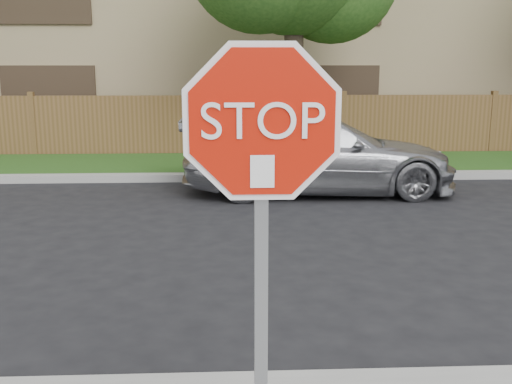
{
  "coord_description": "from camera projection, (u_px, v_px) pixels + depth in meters",
  "views": [
    {
      "loc": [
        1.01,
        -4.19,
        2.41
      ],
      "look_at": [
        1.16,
        -0.9,
        1.7
      ],
      "focal_mm": 42.0,
      "sensor_mm": 36.0,
      "label": 1
    }
  ],
  "objects": [
    {
      "name": "far_curb",
      "position": [
        181.0,
        177.0,
        12.5
      ],
      "size": [
        70.0,
        0.3,
        0.15
      ],
      "primitive_type": "cube",
      "color": "gray",
      "rests_on": "ground"
    },
    {
      "name": "grass_strip",
      "position": [
        186.0,
        165.0,
        14.11
      ],
      "size": [
        70.0,
        3.0,
        0.12
      ],
      "primitive_type": "cube",
      "color": "#1E4714",
      "rests_on": "ground"
    },
    {
      "name": "fence",
      "position": [
        190.0,
        127.0,
        15.52
      ],
      "size": [
        70.0,
        0.12,
        1.6
      ],
      "primitive_type": "cube",
      "color": "brown",
      "rests_on": "ground"
    },
    {
      "name": "apartment_building",
      "position": [
        198.0,
        30.0,
        20.41
      ],
      "size": [
        35.2,
        9.2,
        7.2
      ],
      "color": "#9B8A60",
      "rests_on": "ground"
    },
    {
      "name": "stop_sign",
      "position": [
        262.0,
        191.0,
        2.77
      ],
      "size": [
        1.01,
        0.13,
        2.55
      ],
      "color": "gray",
      "rests_on": "sidewalk_near"
    },
    {
      "name": "sedan_right",
      "position": [
        318.0,
        154.0,
        11.28
      ],
      "size": [
        5.13,
        2.11,
        1.48
      ],
      "primitive_type": "imported",
      "rotation": [
        0.0,
        0.0,
        1.56
      ],
      "color": "#9A9CA1",
      "rests_on": "ground"
    }
  ]
}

